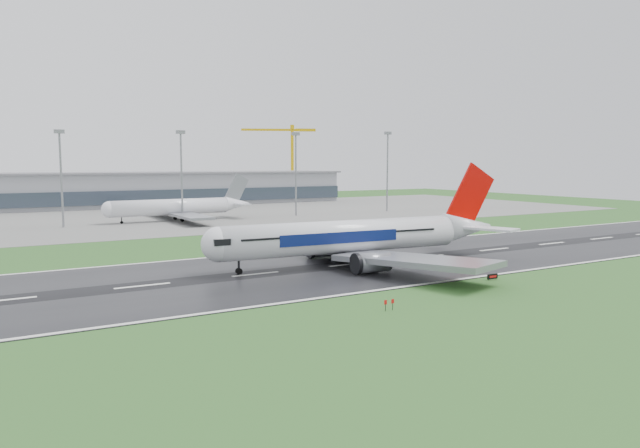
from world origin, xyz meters
TOP-DOWN VIEW (x-y plane):
  - ground at (0.00, 0.00)m, footprint 520.00×520.00m
  - runway at (0.00, 0.00)m, footprint 400.00×45.00m
  - apron at (0.00, 125.00)m, footprint 400.00×130.00m
  - terminal at (0.00, 185.00)m, footprint 240.00×36.00m
  - main_airliner at (22.92, -0.53)m, footprint 69.01×66.17m
  - parked_airliner at (15.67, 103.18)m, footprint 54.44×50.88m
  - tower_crane at (110.50, 200.00)m, footprint 39.52×18.67m
  - runway_sign at (33.39, -24.68)m, footprint 2.29×0.82m
  - floodmast_2 at (-21.06, 100.00)m, footprint 0.64×0.64m
  - floodmast_3 at (16.60, 100.00)m, footprint 0.64×0.64m
  - floodmast_4 at (60.51, 100.00)m, footprint 0.64×0.64m
  - floodmast_5 at (103.35, 100.00)m, footprint 0.64×0.64m

SIDE VIEW (x-z plane):
  - ground at x=0.00m, z-range 0.00..0.00m
  - apron at x=0.00m, z-range 0.00..0.08m
  - runway at x=0.00m, z-range 0.00..0.10m
  - runway_sign at x=33.39m, z-range 0.00..1.04m
  - terminal at x=0.00m, z-range 0.00..15.00m
  - parked_airliner at x=15.67m, z-range 0.08..15.63m
  - main_airliner at x=22.92m, z-range 0.10..19.18m
  - floodmast_2 at x=-21.06m, z-range 0.00..29.01m
  - floodmast_3 at x=16.60m, z-range 0.00..29.81m
  - floodmast_4 at x=60.51m, z-range 0.00..30.34m
  - floodmast_5 at x=103.35m, z-range 0.00..31.68m
  - tower_crane at x=110.50m, z-range 0.00..41.70m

